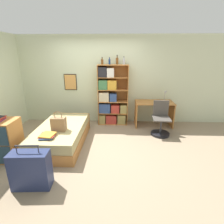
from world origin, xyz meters
TOP-DOWN VIEW (x-y plane):
  - ground_plane at (0.00, 0.00)m, footprint 14.00×14.00m
  - wall_back at (-0.00, 1.57)m, footprint 10.00×0.09m
  - bed at (-0.72, 0.02)m, footprint 1.04×1.90m
  - handbag at (-0.66, -0.26)m, footprint 0.30×0.19m
  - book_stack_on_bed at (-0.79, -0.60)m, footprint 0.32×0.35m
  - suitcase at (-0.74, -1.46)m, footprint 0.62×0.31m
  - dresser at (-1.69, -0.68)m, footprint 0.63×0.52m
  - bookcase at (0.40, 1.34)m, footprint 0.88×0.35m
  - bottle_green at (0.16, 1.31)m, footprint 0.07×0.07m
  - bottle_brown at (0.37, 1.34)m, footprint 0.06×0.06m
  - bottle_clear at (0.58, 1.35)m, footprint 0.07×0.07m
  - bottle_blue at (0.77, 1.38)m, footprint 0.07×0.07m
  - desk at (1.68, 1.22)m, footprint 1.09×0.60m
  - desk_lamp at (1.99, 1.26)m, footprint 0.15×0.10m
  - desk_chair at (1.76, 0.61)m, footprint 0.49×0.49m

SIDE VIEW (x-z plane):
  - ground_plane at x=0.00m, z-range 0.00..0.00m
  - bed at x=-0.72m, z-range 0.00..0.45m
  - desk_chair at x=1.76m, z-range -0.16..0.73m
  - suitcase at x=-0.74m, z-range -0.06..0.69m
  - dresser at x=-1.69m, z-range 0.00..0.83m
  - book_stack_on_bed at x=-0.79m, z-range 0.46..0.52m
  - desk at x=1.68m, z-range 0.14..0.87m
  - handbag at x=-0.66m, z-range 0.39..0.84m
  - bookcase at x=0.40m, z-range -0.11..1.67m
  - desk_lamp at x=1.99m, z-range 0.80..1.17m
  - wall_back at x=0.00m, z-range 0.00..2.60m
  - bottle_green at x=0.16m, z-range 1.76..1.96m
  - bottle_brown at x=0.37m, z-range 1.76..1.96m
  - bottle_blue at x=0.77m, z-range 1.76..1.97m
  - bottle_clear at x=0.58m, z-range 1.75..2.01m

